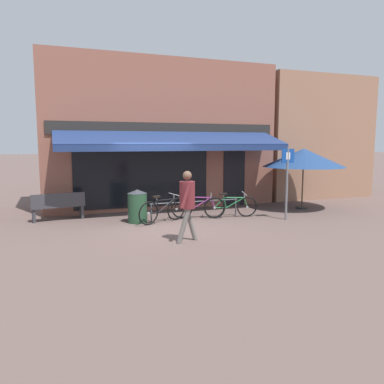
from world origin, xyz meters
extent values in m
plane|color=brown|center=(0.00, 0.00, 0.00)|extent=(160.00, 160.00, 0.00)
cube|color=#8E5647|center=(0.96, 4.25, 2.73)|extent=(8.75, 3.00, 5.46)
cube|color=black|center=(0.00, 2.74, 1.25)|extent=(4.81, 0.04, 2.20)
cube|color=black|center=(3.58, 2.74, 1.05)|extent=(0.90, 0.04, 2.10)
cube|color=#282623|center=(0.96, 2.73, 2.91)|extent=(8.31, 0.06, 0.44)
cube|color=navy|center=(0.96, 1.94, 2.59)|extent=(7.88, 1.64, 0.50)
cube|color=navy|center=(0.96, 1.13, 2.26)|extent=(7.88, 0.03, 0.20)
cube|color=#9E7056|center=(8.07, 4.75, 2.65)|extent=(5.07, 4.00, 5.31)
cylinder|color=#47494F|center=(1.24, 0.83, 0.55)|extent=(3.01, 0.04, 0.04)
cylinder|color=#47494F|center=(-0.21, 0.83, 0.28)|extent=(0.04, 0.04, 0.55)
cylinder|color=#47494F|center=(2.69, 0.83, 0.28)|extent=(0.04, 0.04, 0.55)
torus|color=black|center=(0.59, 0.78, 0.36)|extent=(0.70, 0.37, 0.72)
cylinder|color=#9E9EA3|center=(0.59, 0.78, 0.36)|extent=(0.09, 0.09, 0.07)
torus|color=black|center=(-0.41, 0.36, 0.36)|extent=(0.70, 0.37, 0.72)
cylinder|color=#9E9EA3|center=(-0.41, 0.36, 0.36)|extent=(0.09, 0.09, 0.07)
cylinder|color=black|center=(0.21, 0.61, 0.52)|extent=(0.58, 0.24, 0.38)
cylinder|color=black|center=(0.18, 0.58, 0.70)|extent=(0.62, 0.29, 0.05)
cylinder|color=black|center=(-0.09, 0.48, 0.53)|extent=(0.11, 0.10, 0.38)
cylinder|color=black|center=(-0.23, 0.44, 0.35)|extent=(0.36, 0.18, 0.05)
cylinder|color=black|center=(-0.27, 0.41, 0.54)|extent=(0.32, 0.13, 0.38)
cylinder|color=black|center=(0.54, 0.75, 0.53)|extent=(0.15, 0.12, 0.35)
cylinder|color=#9E9EA3|center=(-0.14, 0.44, 0.76)|extent=(0.06, 0.05, 0.11)
cube|color=black|center=(-0.15, 0.43, 0.83)|extent=(0.26, 0.19, 0.06)
cylinder|color=#9E9EA3|center=(0.49, 0.71, 0.76)|extent=(0.04, 0.04, 0.14)
cylinder|color=#9E9EA3|center=(0.49, 0.70, 0.83)|extent=(0.22, 0.49, 0.06)
torus|color=black|center=(1.84, 0.64, 0.35)|extent=(0.69, 0.34, 0.70)
cylinder|color=#9E9EA3|center=(1.84, 0.64, 0.35)|extent=(0.09, 0.09, 0.08)
torus|color=black|center=(0.84, 0.99, 0.35)|extent=(0.69, 0.34, 0.70)
cylinder|color=#9E9EA3|center=(0.84, 0.99, 0.35)|extent=(0.09, 0.09, 0.08)
cylinder|color=#892D7A|center=(1.46, 0.79, 0.50)|extent=(0.57, 0.20, 0.37)
cylinder|color=#892D7A|center=(1.43, 0.82, 0.68)|extent=(0.62, 0.25, 0.05)
cylinder|color=#892D7A|center=(1.16, 0.90, 0.51)|extent=(0.11, 0.11, 0.37)
cylinder|color=#892D7A|center=(1.02, 0.93, 0.34)|extent=(0.36, 0.16, 0.05)
cylinder|color=#892D7A|center=(0.99, 0.96, 0.52)|extent=(0.32, 0.10, 0.36)
cylinder|color=#892D7A|center=(1.79, 0.68, 0.51)|extent=(0.14, 0.11, 0.34)
cylinder|color=#9E9EA3|center=(1.11, 0.94, 0.74)|extent=(0.06, 0.05, 0.11)
cube|color=black|center=(1.10, 0.95, 0.81)|extent=(0.26, 0.18, 0.06)
cylinder|color=#9E9EA3|center=(1.74, 0.72, 0.74)|extent=(0.04, 0.05, 0.14)
cylinder|color=#9E9EA3|center=(1.74, 0.72, 0.81)|extent=(0.20, 0.50, 0.07)
torus|color=black|center=(2.93, 0.47, 0.34)|extent=(0.70, 0.27, 0.68)
cylinder|color=#9E9EA3|center=(2.93, 0.47, 0.34)|extent=(0.08, 0.08, 0.08)
torus|color=black|center=(1.85, 0.68, 0.34)|extent=(0.70, 0.27, 0.68)
cylinder|color=#9E9EA3|center=(1.85, 0.68, 0.34)|extent=(0.08, 0.08, 0.08)
cylinder|color=#23703D|center=(2.52, 0.53, 0.49)|extent=(0.60, 0.20, 0.36)
cylinder|color=#23703D|center=(2.47, 0.51, 0.66)|extent=(0.67, 0.16, 0.05)
cylinder|color=#23703D|center=(2.19, 0.59, 0.50)|extent=(0.13, 0.07, 0.36)
cylinder|color=#23703D|center=(2.04, 0.64, 0.33)|extent=(0.38, 0.11, 0.05)
cylinder|color=#23703D|center=(2.00, 0.63, 0.50)|extent=(0.32, 0.14, 0.35)
cylinder|color=#23703D|center=(2.86, 0.46, 0.50)|extent=(0.16, 0.06, 0.33)
cylinder|color=#9E9EA3|center=(2.12, 0.57, 0.72)|extent=(0.06, 0.04, 0.11)
cube|color=black|center=(2.11, 0.56, 0.79)|extent=(0.26, 0.15, 0.06)
cylinder|color=#9E9EA3|center=(2.80, 0.44, 0.72)|extent=(0.03, 0.05, 0.14)
cylinder|color=#9E9EA3|center=(2.80, 0.43, 0.79)|extent=(0.12, 0.51, 0.10)
cylinder|color=slate|center=(-0.09, -1.87, 0.42)|extent=(0.37, 0.15, 0.87)
cylinder|color=slate|center=(0.17, -1.68, 0.42)|extent=(0.37, 0.15, 0.87)
cylinder|color=maroon|center=(0.04, -1.77, 1.16)|extent=(0.41, 0.41, 0.66)
sphere|color=brown|center=(0.04, -1.77, 1.64)|extent=(0.22, 0.22, 0.22)
cylinder|color=maroon|center=(0.16, -1.56, 1.16)|extent=(0.31, 0.15, 0.59)
cylinder|color=maroon|center=(-0.07, -1.98, 1.16)|extent=(0.31, 0.15, 0.59)
cylinder|color=#23472D|center=(-0.63, 0.86, 0.45)|extent=(0.58, 0.58, 0.90)
cone|color=#33353A|center=(-0.63, 0.86, 0.96)|extent=(0.59, 0.59, 0.12)
cylinder|color=slate|center=(3.88, -0.34, 1.15)|extent=(0.07, 0.07, 2.30)
cube|color=#14429E|center=(3.88, -0.35, 2.02)|extent=(0.44, 0.02, 0.44)
cube|color=white|center=(3.88, -0.36, 2.02)|extent=(0.14, 0.01, 0.22)
cylinder|color=#4C3D2D|center=(5.64, 1.21, 1.08)|extent=(0.05, 0.05, 2.17)
cone|color=navy|center=(5.64, 1.21, 1.88)|extent=(2.98, 2.98, 0.67)
cylinder|color=#262628|center=(5.64, 1.21, 0.03)|extent=(0.44, 0.44, 0.06)
cube|color=#38383D|center=(-2.90, 2.10, 0.45)|extent=(1.64, 0.65, 0.06)
cube|color=#38383D|center=(-2.88, 1.92, 0.67)|extent=(1.59, 0.26, 0.40)
cube|color=#38383D|center=(-3.62, 2.01, 0.23)|extent=(0.13, 0.36, 0.45)
cube|color=#38383D|center=(-2.19, 2.20, 0.23)|extent=(0.13, 0.36, 0.45)
camera|label=1|loc=(-2.98, -10.26, 2.41)|focal=35.00mm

